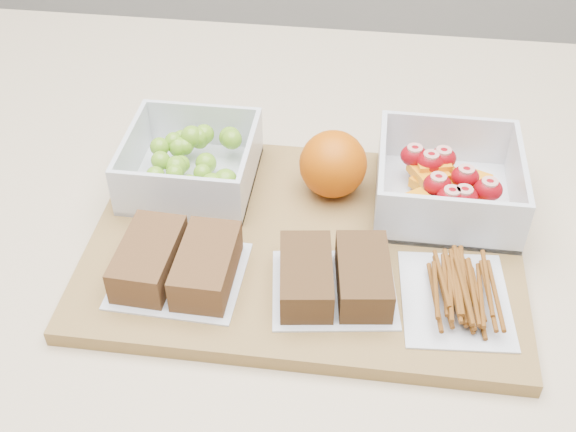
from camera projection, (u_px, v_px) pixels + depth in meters
name	position (u px, v px, depth m)	size (l,w,h in m)	color
cutting_board	(305.00, 243.00, 0.72)	(0.42, 0.30, 0.02)	olive
grape_container	(193.00, 162.00, 0.76)	(0.13, 0.13, 0.06)	silver
fruit_container	(447.00, 184.00, 0.74)	(0.14, 0.14, 0.06)	silver
orange	(333.00, 164.00, 0.74)	(0.07, 0.07, 0.07)	#C45204
sandwich_bag_left	(178.00, 263.00, 0.66)	(0.12, 0.11, 0.04)	silver
sandwich_bag_center	(335.00, 277.00, 0.65)	(0.12, 0.11, 0.03)	silver
pretzel_bag	(457.00, 290.00, 0.64)	(0.10, 0.12, 0.03)	silver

